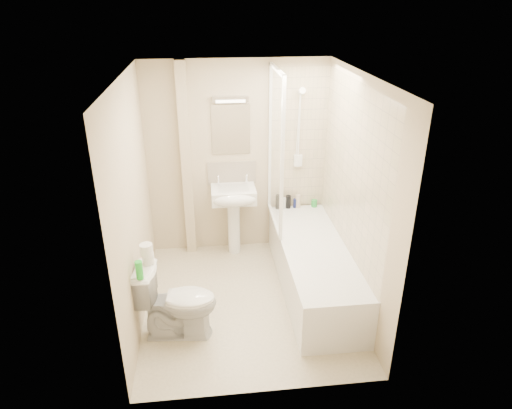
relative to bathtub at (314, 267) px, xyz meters
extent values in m
plane|color=beige|center=(-0.75, -0.16, -0.29)|extent=(2.50, 2.50, 0.00)
cube|color=beige|center=(-0.75, 1.09, 0.91)|extent=(2.20, 0.02, 2.40)
cube|color=beige|center=(-1.85, -0.16, 0.91)|extent=(0.02, 2.50, 2.40)
cube|color=beige|center=(0.35, -0.16, 0.91)|extent=(0.02, 2.50, 2.40)
cube|color=white|center=(-0.75, -0.16, 2.11)|extent=(2.20, 2.50, 0.02)
cube|color=beige|center=(0.00, 1.08, 1.14)|extent=(0.70, 0.01, 1.75)
cube|color=beige|center=(0.34, 0.00, 1.14)|extent=(0.01, 2.10, 1.75)
cube|color=beige|center=(-1.37, 1.03, 0.91)|extent=(0.12, 0.12, 2.40)
cube|color=beige|center=(-0.82, 1.08, 0.74)|extent=(0.60, 0.02, 0.30)
cube|color=white|center=(-0.82, 1.08, 1.29)|extent=(0.46, 0.01, 0.60)
cube|color=silver|center=(-0.82, 1.06, 1.66)|extent=(0.42, 0.07, 0.07)
cube|color=white|center=(0.00, 0.00, -0.01)|extent=(0.70, 2.10, 0.55)
cube|color=white|center=(0.00, 0.00, 0.21)|extent=(0.56, 1.96, 0.05)
cube|color=white|center=(-0.35, 0.64, 1.16)|extent=(0.01, 0.90, 1.80)
cube|color=white|center=(-0.35, 1.07, 1.16)|extent=(0.04, 0.04, 1.80)
cube|color=white|center=(-0.35, 0.19, 1.16)|extent=(0.04, 0.04, 1.80)
cube|color=white|center=(-0.35, 0.64, 2.04)|extent=(0.04, 0.90, 0.04)
cube|color=white|center=(-0.35, 0.64, 0.28)|extent=(0.04, 0.90, 0.03)
cylinder|color=white|center=(0.00, 1.06, 1.26)|extent=(0.02, 0.02, 0.90)
cylinder|color=white|center=(0.00, 1.06, 0.81)|extent=(0.05, 0.05, 0.02)
cylinder|color=white|center=(0.00, 1.06, 1.71)|extent=(0.05, 0.05, 0.02)
cylinder|color=white|center=(0.00, 0.99, 1.74)|extent=(0.08, 0.11, 0.11)
cube|color=white|center=(0.00, 1.05, 0.88)|extent=(0.10, 0.05, 0.14)
cylinder|color=white|center=(-0.02, 1.03, 1.31)|extent=(0.01, 0.13, 0.84)
cylinder|color=white|center=(-0.82, 0.92, 0.07)|extent=(0.15, 0.15, 0.72)
cube|color=white|center=(-0.82, 0.89, 0.54)|extent=(0.54, 0.41, 0.17)
ellipsoid|color=white|center=(-0.82, 0.72, 0.54)|extent=(0.54, 0.23, 0.17)
cube|color=silver|center=(-0.82, 0.89, 0.60)|extent=(0.37, 0.27, 0.04)
cylinder|color=white|center=(-1.00, 1.00, 0.67)|extent=(0.03, 0.03, 0.10)
cylinder|color=white|center=(-0.65, 1.00, 0.67)|extent=(0.03, 0.03, 0.10)
sphere|color=white|center=(-1.00, 1.00, 0.73)|extent=(0.04, 0.04, 0.04)
sphere|color=white|center=(-0.65, 1.00, 0.73)|extent=(0.04, 0.04, 0.04)
cylinder|color=black|center=(-0.25, 1.00, 0.35)|extent=(0.06, 0.06, 0.19)
cylinder|color=silver|center=(-0.17, 1.00, 0.33)|extent=(0.05, 0.05, 0.14)
cylinder|color=black|center=(-0.11, 1.00, 0.35)|extent=(0.06, 0.06, 0.17)
cylinder|color=#121A52|center=(-0.03, 1.00, 0.32)|extent=(0.05, 0.05, 0.12)
cylinder|color=beige|center=(0.01, 1.00, 0.35)|extent=(0.07, 0.07, 0.17)
cylinder|color=green|center=(0.23, 1.00, 0.31)|extent=(0.07, 0.07, 0.09)
imported|color=white|center=(-1.47, -0.58, 0.09)|extent=(0.57, 0.82, 0.76)
cylinder|color=white|center=(-1.71, -0.47, 0.52)|extent=(0.11, 0.11, 0.11)
cylinder|color=white|center=(-1.72, -0.50, 0.63)|extent=(0.12, 0.12, 0.11)
cylinder|color=green|center=(-1.76, -0.72, 0.55)|extent=(0.06, 0.06, 0.17)
camera|label=1|loc=(-1.13, -4.21, 2.76)|focal=32.00mm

